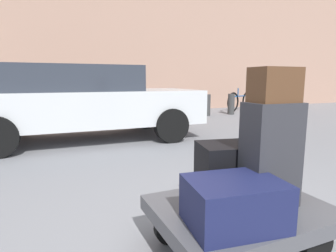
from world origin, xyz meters
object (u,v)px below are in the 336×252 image
suitcase_navy_front_left (234,203)px  bicycle_leaning (241,101)px  luggage_cart (240,215)px  suitcase_charcoal_front_right (270,155)px  duffel_bag_black_center (244,166)px  bollard_kerb_far (231,104)px  duffel_bag_brown_topmost_pile (275,85)px  parked_car (83,101)px  bollard_corner (278,102)px  bollard_kerb_near (165,107)px  bollard_kerb_mid (207,105)px

suitcase_navy_front_left → bicycle_leaning: size_ratio=0.32×
luggage_cart → suitcase_charcoal_front_right: suitcase_charcoal_front_right is taller
suitcase_charcoal_front_right → duffel_bag_black_center: suitcase_charcoal_front_right is taller
suitcase_charcoal_front_right → bollard_kerb_far: (4.47, 6.49, -0.33)m
duffel_bag_black_center → duffel_bag_brown_topmost_pile: 0.67m
parked_car → bollard_corner: (7.20, 2.24, -0.41)m
suitcase_navy_front_left → bollard_kerb_far: bearing=61.9°
suitcase_charcoal_front_right → parked_car: size_ratio=0.16×
suitcase_navy_front_left → duffel_bag_black_center: bearing=54.2°
duffel_bag_black_center → bollard_kerb_near: bearing=84.2°
bollard_kerb_near → parked_car: bearing=-140.1°
suitcase_navy_front_left → bollard_kerb_near: (2.41, 6.62, -0.12)m
bollard_kerb_near → bollard_kerb_mid: same height
suitcase_charcoal_front_right → bicycle_leaning: 9.08m
duffel_bag_black_center → bollard_corner: bollard_corner is taller
duffel_bag_black_center → bicycle_leaning: (5.44, 6.98, -0.15)m
luggage_cart → duffel_bag_black_center: 0.38m
duffel_bag_black_center → bicycle_leaning: size_ratio=0.41×
duffel_bag_black_center → bollard_kerb_mid: size_ratio=0.97×
duffel_bag_brown_topmost_pile → bollard_kerb_mid: size_ratio=0.42×
bollard_kerb_near → bollard_corner: same height
duffel_bag_brown_topmost_pile → luggage_cart: bearing=164.1°
duffel_bag_black_center → bicycle_leaning: 8.85m
bicycle_leaning → bollard_corner: size_ratio=2.38×
bicycle_leaning → bollard_corner: 1.34m
luggage_cart → bollard_corner: bearing=43.7°
luggage_cart → bollard_kerb_near: 6.80m
bicycle_leaning → bollard_kerb_near: size_ratio=2.38×
suitcase_charcoal_front_right → bollard_corner: suitcase_charcoal_front_right is taller
bollard_kerb_near → bicycle_leaning: bearing=12.6°
duffel_bag_brown_topmost_pile → parked_car: parked_car is taller
duffel_bag_brown_topmost_pile → bollard_corner: size_ratio=0.42×
bollard_kerb_near → bollard_kerb_far: size_ratio=1.00×
bicycle_leaning → suitcase_charcoal_front_right: bearing=-127.0°
duffel_bag_brown_topmost_pile → bollard_corner: bearing=46.6°
duffel_bag_brown_topmost_pile → bollard_kerb_mid: bearing=63.5°
bollard_kerb_far → bollard_corner: size_ratio=1.00×
duffel_bag_black_center → bollard_kerb_far: bearing=66.6°
suitcase_navy_front_left → parked_car: bearing=101.5°
duffel_bag_brown_topmost_pile → bollard_kerb_far: duffel_bag_brown_topmost_pile is taller
parked_car → bollard_kerb_near: parked_car is taller
duffel_bag_black_center → bollard_corner: 9.02m
duffel_bag_brown_topmost_pile → bollard_kerb_mid: 7.42m
luggage_cart → duffel_bag_brown_topmost_pile: bearing=-17.8°
duffel_bag_black_center → bollard_kerb_mid: bollard_kerb_mid is taller
bicycle_leaning → bollard_kerb_near: bearing=-167.4°
suitcase_navy_front_left → bollard_corner: (6.94, 6.62, -0.12)m
luggage_cart → duffel_bag_brown_topmost_pile: 0.88m
parked_car → bollard_corner: parked_car is taller
bollard_kerb_mid → bollard_corner: same height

